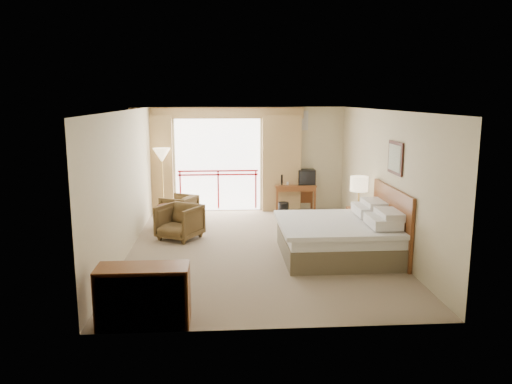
{
  "coord_description": "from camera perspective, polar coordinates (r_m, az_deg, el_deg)",
  "views": [
    {
      "loc": [
        -0.68,
        -9.46,
        2.94
      ],
      "look_at": [
        -0.01,
        0.4,
        1.06
      ],
      "focal_mm": 35.0,
      "sensor_mm": 36.0,
      "label": 1
    }
  ],
  "objects": [
    {
      "name": "tv",
      "position": [
        13.08,
        5.78,
        1.71
      ],
      "size": [
        0.44,
        0.35,
        0.4
      ],
      "rotation": [
        0.0,
        0.0,
        -0.28
      ],
      "color": "black",
      "rests_on": "desk"
    },
    {
      "name": "nightstand",
      "position": [
        10.74,
        11.61,
        -3.57
      ],
      "size": [
        0.48,
        0.56,
        0.64
      ],
      "primitive_type": "cube",
      "rotation": [
        0.0,
        0.0,
        -0.07
      ],
      "color": "brown",
      "rests_on": "floor"
    },
    {
      "name": "curtain_right",
      "position": [
        13.01,
        2.92,
        3.29
      ],
      "size": [
        1.0,
        0.26,
        2.5
      ],
      "primitive_type": "cube",
      "color": "#99784D",
      "rests_on": "wall_back"
    },
    {
      "name": "bed",
      "position": [
        9.48,
        9.59,
        -5.07
      ],
      "size": [
        2.13,
        2.06,
        0.97
      ],
      "color": "brown",
      "rests_on": "floor"
    },
    {
      "name": "dresser",
      "position": [
        6.79,
        -12.74,
        -11.48
      ],
      "size": [
        1.19,
        0.51,
        0.79
      ],
      "rotation": [
        0.0,
        0.0,
        0.08
      ],
      "color": "brown",
      "rests_on": "floor"
    },
    {
      "name": "wall_front",
      "position": [
        6.21,
        2.54,
        -4.07
      ],
      "size": [
        5.0,
        0.0,
        5.0
      ],
      "primitive_type": "plane",
      "rotation": [
        -1.57,
        0.0,
        0.0
      ],
      "color": "beige",
      "rests_on": "ground"
    },
    {
      "name": "framed_art",
      "position": [
        9.47,
        15.63,
        3.77
      ],
      "size": [
        0.04,
        0.72,
        0.6
      ],
      "color": "black",
      "rests_on": "wall_right"
    },
    {
      "name": "balcony_railing",
      "position": [
        13.09,
        -4.35,
        1.39
      ],
      "size": [
        2.09,
        0.03,
        1.02
      ],
      "color": "#B20F14",
      "rests_on": "wall_back"
    },
    {
      "name": "coffee_maker",
      "position": [
        13.0,
        2.94,
        1.43
      ],
      "size": [
        0.14,
        0.14,
        0.28
      ],
      "primitive_type": "cylinder",
      "rotation": [
        0.0,
        0.0,
        0.12
      ],
      "color": "black",
      "rests_on": "desk"
    },
    {
      "name": "headboard",
      "position": [
        9.67,
        15.21,
        -3.3
      ],
      "size": [
        0.06,
        2.1,
        1.3
      ],
      "primitive_type": "cube",
      "color": "brown",
      "rests_on": "wall_right"
    },
    {
      "name": "book",
      "position": [
        11.28,
        -9.96,
        -1.52
      ],
      "size": [
        0.27,
        0.28,
        0.02
      ],
      "primitive_type": "imported",
      "rotation": [
        0.0,
        0.0,
        0.67
      ],
      "color": "white",
      "rests_on": "side_table"
    },
    {
      "name": "cup",
      "position": [
        12.99,
        3.62,
        1.0
      ],
      "size": [
        0.07,
        0.07,
        0.09
      ],
      "primitive_type": "cylinder",
      "rotation": [
        0.0,
        0.0,
        -0.14
      ],
      "color": "white",
      "rests_on": "desk"
    },
    {
      "name": "balcony_door",
      "position": [
        13.06,
        -4.37,
        3.08
      ],
      "size": [
        2.4,
        0.0,
        2.4
      ],
      "primitive_type": "plane",
      "rotation": [
        1.57,
        0.0,
        0.0
      ],
      "color": "white",
      "rests_on": "wall_back"
    },
    {
      "name": "armchair_near",
      "position": [
        10.7,
        -8.68,
        -5.3
      ],
      "size": [
        1.09,
        1.09,
        0.73
      ],
      "primitive_type": "imported",
      "rotation": [
        0.0,
        0.0,
        -0.55
      ],
      "color": "#47351E",
      "rests_on": "floor"
    },
    {
      "name": "desk",
      "position": [
        13.14,
        4.42,
        0.24
      ],
      "size": [
        1.07,
        0.52,
        0.7
      ],
      "rotation": [
        0.0,
        0.0,
        -0.08
      ],
      "color": "brown",
      "rests_on": "floor"
    },
    {
      "name": "curtain_left",
      "position": [
        13.04,
        -11.66,
        3.1
      ],
      "size": [
        1.0,
        0.26,
        2.5
      ],
      "primitive_type": "cube",
      "color": "#99784D",
      "rests_on": "wall_back"
    },
    {
      "name": "side_table",
      "position": [
        11.32,
        -9.93,
        -2.43
      ],
      "size": [
        0.52,
        0.52,
        0.56
      ],
      "rotation": [
        0.0,
        0.0,
        0.18
      ],
      "color": "black",
      "rests_on": "floor"
    },
    {
      "name": "wall_back",
      "position": [
        13.07,
        -0.87,
        3.79
      ],
      "size": [
        5.0,
        0.0,
        5.0
      ],
      "primitive_type": "plane",
      "rotation": [
        1.57,
        0.0,
        0.0
      ],
      "color": "beige",
      "rests_on": "ground"
    },
    {
      "name": "wastebasket",
      "position": [
        12.61,
        3.15,
        -1.95
      ],
      "size": [
        0.29,
        0.29,
        0.33
      ],
      "primitive_type": "cylinder",
      "rotation": [
        0.0,
        0.0,
        -0.08
      ],
      "color": "black",
      "rests_on": "floor"
    },
    {
      "name": "ceiling",
      "position": [
        9.49,
        0.23,
        9.33
      ],
      "size": [
        7.0,
        7.0,
        0.0
      ],
      "primitive_type": "plane",
      "rotation": [
        3.14,
        0.0,
        0.0
      ],
      "color": "white",
      "rests_on": "wall_back"
    },
    {
      "name": "floor_lamp",
      "position": [
        12.61,
        -10.71,
        3.87
      ],
      "size": [
        0.43,
        0.43,
        1.7
      ],
      "rotation": [
        0.0,
        0.0,
        -0.01
      ],
      "color": "tan",
      "rests_on": "floor"
    },
    {
      "name": "table_lamp",
      "position": [
        10.62,
        11.71,
        0.85
      ],
      "size": [
        0.37,
        0.37,
        0.66
      ],
      "rotation": [
        0.0,
        0.0,
        -0.38
      ],
      "color": "tan",
      "rests_on": "nightstand"
    },
    {
      "name": "valance",
      "position": [
        12.85,
        -4.46,
        9.0
      ],
      "size": [
        4.4,
        0.22,
        0.28
      ],
      "primitive_type": "cube",
      "color": "#99784D",
      "rests_on": "wall_back"
    },
    {
      "name": "wall_right",
      "position": [
        10.11,
        14.52,
        1.38
      ],
      "size": [
        0.0,
        7.0,
        7.0
      ],
      "primitive_type": "plane",
      "rotation": [
        1.57,
        0.0,
        -1.57
      ],
      "color": "beige",
      "rests_on": "ground"
    },
    {
      "name": "wall_left",
      "position": [
        9.76,
        -14.57,
        1.06
      ],
      "size": [
        0.0,
        7.0,
        7.0
      ],
      "primitive_type": "plane",
      "rotation": [
        1.57,
        0.0,
        1.57
      ],
      "color": "beige",
      "rests_on": "ground"
    },
    {
      "name": "floor",
      "position": [
        9.93,
        0.22,
        -6.45
      ],
      "size": [
        7.0,
        7.0,
        0.0
      ],
      "primitive_type": "plane",
      "color": "gray",
      "rests_on": "ground"
    },
    {
      "name": "hvac_vent",
      "position": [
        13.09,
        4.88,
        8.15
      ],
      "size": [
        0.5,
        0.04,
        0.5
      ],
      "primitive_type": "cube",
      "color": "silver",
      "rests_on": "wall_back"
    },
    {
      "name": "armchair_far",
      "position": [
        12.09,
        -8.73,
        -3.42
      ],
      "size": [
        0.96,
        0.95,
        0.66
      ],
      "primitive_type": "imported",
      "rotation": [
        0.0,
        0.0,
        -2.05
      ],
      "color": "#47351E",
      "rests_on": "floor"
    },
    {
      "name": "phone",
      "position": [
        10.51,
        11.63,
        -1.88
      ],
      "size": [
        0.19,
        0.16,
        0.08
      ],
      "primitive_type": "cube",
      "rotation": [
        0.0,
        0.0,
        0.11
      ],
      "color": "black",
      "rests_on": "nightstand"
    }
  ]
}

